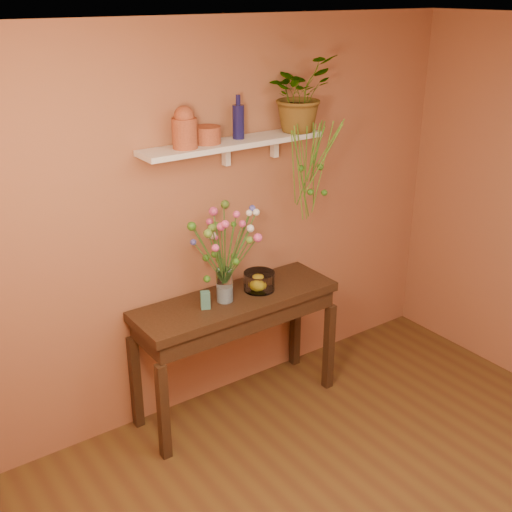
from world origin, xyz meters
The scene contains 13 objects.
room centered at (0.00, 0.00, 1.35)m, with size 4.04×4.04×2.70m.
sideboard centered at (-0.03, 1.75, 0.76)m, with size 1.46×0.47×0.89m.
wall_shelf centered at (0.06, 1.87, 1.92)m, with size 1.30×0.24×0.19m.
terracotta_jug centered at (-0.31, 1.86, 2.06)m, with size 0.15×0.15×0.26m.
terracotta_pot centered at (-0.13, 1.90, 1.99)m, with size 0.18×0.18×0.11m, color #AE502D.
blue_bottle centered at (0.10, 1.90, 2.05)m, with size 0.09×0.09×0.28m.
spider_plant centered at (0.57, 1.86, 2.19)m, with size 0.45×0.39×0.50m, color #36711D.
plant_fronds centered at (0.60, 1.72, 1.68)m, with size 0.54×0.23×0.71m.
glass_vase centered at (-0.13, 1.74, 0.99)m, with size 0.11×0.11×0.23m.
bouquet centered at (-0.13, 1.74, 1.36)m, with size 0.52×0.56×0.55m.
glass_bowl centered at (0.17, 1.75, 0.95)m, with size 0.22×0.22×0.13m.
lemon centered at (0.16, 1.75, 0.93)m, with size 0.08×0.08×0.08m, color yellow.
carton centered at (-0.29, 1.72, 0.95)m, with size 0.06×0.05×0.12m, color #376787.
Camera 1 is at (-2.20, -1.57, 2.86)m, focal length 45.13 mm.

